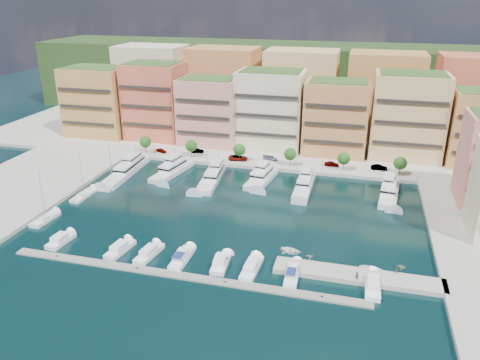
% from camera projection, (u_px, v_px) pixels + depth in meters
% --- Properties ---
extents(ground, '(400.00, 400.00, 0.00)m').
position_uv_depth(ground, '(236.00, 212.00, 115.77)').
color(ground, black).
rests_on(ground, ground).
extents(north_quay, '(220.00, 64.00, 2.00)m').
position_uv_depth(north_quay, '(280.00, 140.00, 171.35)').
color(north_quay, '#9E998E').
rests_on(north_quay, ground).
extents(west_quay, '(34.00, 76.00, 2.00)m').
position_uv_depth(west_quay, '(2.00, 198.00, 123.24)').
color(west_quay, '#9E998E').
rests_on(west_quay, ground).
extents(hillside, '(240.00, 40.00, 58.00)m').
position_uv_depth(hillside, '(299.00, 110.00, 214.37)').
color(hillside, '#173314').
rests_on(hillside, ground).
extents(south_pontoon, '(72.00, 2.20, 0.35)m').
position_uv_depth(south_pontoon, '(180.00, 276.00, 89.59)').
color(south_pontoon, gray).
rests_on(south_pontoon, ground).
extents(finger_pier, '(32.00, 5.00, 2.00)m').
position_uv_depth(finger_pier, '(358.00, 278.00, 88.97)').
color(finger_pier, '#9E998E').
rests_on(finger_pier, ground).
extents(apartment_0, '(22.00, 16.50, 24.80)m').
position_uv_depth(apartment_0, '(98.00, 101.00, 171.17)').
color(apartment_0, '#BD8A45').
rests_on(apartment_0, north_quay).
extents(apartment_1, '(20.00, 16.50, 26.80)m').
position_uv_depth(apartment_1, '(156.00, 101.00, 167.39)').
color(apartment_1, '#D57247').
rests_on(apartment_1, north_quay).
extents(apartment_2, '(20.00, 15.50, 22.80)m').
position_uv_depth(apartment_2, '(210.00, 111.00, 161.39)').
color(apartment_2, tan).
rests_on(apartment_2, north_quay).
extents(apartment_3, '(22.00, 16.50, 25.80)m').
position_uv_depth(apartment_3, '(271.00, 109.00, 157.66)').
color(apartment_3, beige).
rests_on(apartment_3, north_quay).
extents(apartment_4, '(20.00, 15.50, 23.80)m').
position_uv_depth(apartment_4, '(336.00, 118.00, 151.05)').
color(apartment_4, '#C8874B').
rests_on(apartment_4, north_quay).
extents(apartment_5, '(22.00, 16.50, 26.80)m').
position_uv_depth(apartment_5, '(408.00, 116.00, 147.09)').
color(apartment_5, tan).
rests_on(apartment_5, north_quay).
extents(backblock_0, '(26.00, 18.00, 30.00)m').
position_uv_depth(backblock_0, '(153.00, 84.00, 189.08)').
color(backblock_0, beige).
rests_on(backblock_0, north_quay).
extents(backblock_1, '(26.00, 18.00, 30.00)m').
position_uv_depth(backblock_1, '(224.00, 87.00, 182.00)').
color(backblock_1, '#C8874B').
rests_on(backblock_1, north_quay).
extents(backblock_2, '(26.00, 18.00, 30.00)m').
position_uv_depth(backblock_2, '(301.00, 91.00, 174.92)').
color(backblock_2, tan).
rests_on(backblock_2, north_quay).
extents(backblock_3, '(26.00, 18.00, 30.00)m').
position_uv_depth(backblock_3, '(384.00, 95.00, 167.83)').
color(backblock_3, '#BD8A45').
rests_on(backblock_3, north_quay).
extents(backblock_4, '(26.00, 18.00, 30.00)m').
position_uv_depth(backblock_4, '(474.00, 100.00, 160.75)').
color(backblock_4, '#D57247').
rests_on(backblock_4, north_quay).
extents(tree_0, '(3.80, 3.80, 5.65)m').
position_uv_depth(tree_0, '(145.00, 142.00, 153.46)').
color(tree_0, '#473323').
rests_on(tree_0, north_quay).
extents(tree_1, '(3.80, 3.80, 5.65)m').
position_uv_depth(tree_1, '(191.00, 146.00, 149.69)').
color(tree_1, '#473323').
rests_on(tree_1, north_quay).
extents(tree_2, '(3.80, 3.80, 5.65)m').
position_uv_depth(tree_2, '(239.00, 150.00, 145.91)').
color(tree_2, '#473323').
rests_on(tree_2, north_quay).
extents(tree_3, '(3.80, 3.80, 5.65)m').
position_uv_depth(tree_3, '(290.00, 154.00, 142.13)').
color(tree_3, '#473323').
rests_on(tree_3, north_quay).
extents(tree_4, '(3.80, 3.80, 5.65)m').
position_uv_depth(tree_4, '(344.00, 159.00, 138.35)').
color(tree_4, '#473323').
rests_on(tree_4, north_quay).
extents(tree_5, '(3.80, 3.80, 5.65)m').
position_uv_depth(tree_5, '(400.00, 163.00, 134.58)').
color(tree_5, '#473323').
rests_on(tree_5, north_quay).
extents(lamppost_0, '(0.30, 0.30, 4.20)m').
position_uv_depth(lamppost_0, '(154.00, 148.00, 150.80)').
color(lamppost_0, black).
rests_on(lamppost_0, north_quay).
extents(lamppost_1, '(0.30, 0.30, 4.20)m').
position_uv_depth(lamppost_1, '(207.00, 152.00, 146.55)').
color(lamppost_1, black).
rests_on(lamppost_1, north_quay).
extents(lamppost_2, '(0.30, 0.30, 4.20)m').
position_uv_depth(lamppost_2, '(263.00, 157.00, 142.30)').
color(lamppost_2, black).
rests_on(lamppost_2, north_quay).
extents(lamppost_3, '(0.30, 0.30, 4.20)m').
position_uv_depth(lamppost_3, '(322.00, 162.00, 138.05)').
color(lamppost_3, black).
rests_on(lamppost_3, north_quay).
extents(lamppost_4, '(0.30, 0.30, 4.20)m').
position_uv_depth(lamppost_4, '(386.00, 168.00, 133.80)').
color(lamppost_4, black).
rests_on(lamppost_4, north_quay).
extents(yacht_0, '(5.54, 25.18, 7.30)m').
position_uv_depth(yacht_0, '(127.00, 169.00, 140.14)').
color(yacht_0, silver).
rests_on(yacht_0, ground).
extents(yacht_1, '(7.74, 18.85, 7.30)m').
position_uv_depth(yacht_1, '(173.00, 170.00, 139.75)').
color(yacht_1, silver).
rests_on(yacht_1, ground).
extents(yacht_2, '(6.70, 22.40, 7.30)m').
position_uv_depth(yacht_2, '(213.00, 176.00, 135.14)').
color(yacht_2, silver).
rests_on(yacht_2, ground).
extents(yacht_3, '(7.06, 16.67, 7.30)m').
position_uv_depth(yacht_3, '(262.00, 177.00, 134.24)').
color(yacht_3, silver).
rests_on(yacht_3, ground).
extents(yacht_4, '(4.33, 20.05, 7.30)m').
position_uv_depth(yacht_4, '(305.00, 184.00, 129.69)').
color(yacht_4, silver).
rests_on(yacht_4, ground).
extents(yacht_6, '(6.17, 19.42, 7.30)m').
position_uv_depth(yacht_6, '(389.00, 191.00, 124.75)').
color(yacht_6, silver).
rests_on(yacht_6, ground).
extents(cruiser_0, '(3.35, 7.35, 2.55)m').
position_uv_depth(cruiser_0, '(61.00, 241.00, 101.27)').
color(cruiser_0, white).
rests_on(cruiser_0, ground).
extents(cruiser_2, '(3.72, 8.28, 2.55)m').
position_uv_depth(cruiser_2, '(120.00, 249.00, 97.91)').
color(cruiser_2, white).
rests_on(cruiser_2, ground).
extents(cruiser_3, '(3.67, 8.51, 2.55)m').
position_uv_depth(cruiser_3, '(149.00, 253.00, 96.34)').
color(cruiser_3, white).
rests_on(cruiser_3, ground).
extents(cruiser_4, '(2.75, 8.79, 2.66)m').
position_uv_depth(cruiser_4, '(182.00, 258.00, 94.61)').
color(cruiser_4, white).
rests_on(cruiser_4, ground).
extents(cruiser_5, '(3.40, 7.58, 2.55)m').
position_uv_depth(cruiser_5, '(220.00, 264.00, 92.71)').
color(cruiser_5, white).
rests_on(cruiser_5, ground).
extents(cruiser_6, '(3.09, 8.89, 2.55)m').
position_uv_depth(cruiser_6, '(252.00, 268.00, 91.20)').
color(cruiser_6, white).
rests_on(cruiser_6, ground).
extents(cruiser_7, '(2.69, 9.04, 2.66)m').
position_uv_depth(cruiser_7, '(292.00, 274.00, 89.27)').
color(cruiser_7, white).
rests_on(cruiser_7, ground).
extents(cruiser_9, '(2.74, 8.89, 2.55)m').
position_uv_depth(cruiser_9, '(373.00, 286.00, 85.79)').
color(cruiser_9, white).
rests_on(cruiser_9, ground).
extents(sailboat_1, '(2.92, 9.07, 13.20)m').
position_uv_depth(sailboat_1, '(84.00, 196.00, 124.12)').
color(sailboat_1, silver).
rests_on(sailboat_1, ground).
extents(sailboat_2, '(3.74, 9.54, 13.20)m').
position_uv_depth(sailboat_2, '(112.00, 185.00, 131.17)').
color(sailboat_2, silver).
rests_on(sailboat_2, ground).
extents(sailboat_0, '(3.23, 8.26, 13.20)m').
position_uv_depth(sailboat_0, '(45.00, 220.00, 111.09)').
color(sailboat_0, silver).
rests_on(sailboat_0, ground).
extents(tender_3, '(1.92, 1.76, 0.86)m').
position_uv_depth(tender_3, '(402.00, 266.00, 92.03)').
color(tender_3, '#C7B398').
rests_on(tender_3, ground).
extents(tender_0, '(4.81, 3.74, 0.91)m').
position_uv_depth(tender_0, '(291.00, 251.00, 97.61)').
color(tender_0, white).
rests_on(tender_0, ground).
extents(tender_1, '(1.86, 1.65, 0.91)m').
position_uv_depth(tender_1, '(310.00, 256.00, 95.66)').
color(tender_1, beige).
rests_on(tender_1, ground).
extents(tender_2, '(4.38, 3.17, 0.89)m').
position_uv_depth(tender_2, '(371.00, 269.00, 91.23)').
color(tender_2, white).
rests_on(tender_2, ground).
extents(car_0, '(4.22, 2.99, 1.33)m').
position_uv_depth(car_0, '(161.00, 150.00, 155.05)').
color(car_0, gray).
rests_on(car_0, north_quay).
extents(car_1, '(4.46, 2.69, 1.39)m').
position_uv_depth(car_1, '(197.00, 151.00, 154.64)').
color(car_1, gray).
rests_on(car_1, north_quay).
extents(car_2, '(6.32, 3.38, 1.69)m').
position_uv_depth(car_2, '(238.00, 158.00, 147.77)').
color(car_2, gray).
rests_on(car_2, north_quay).
extents(car_3, '(5.08, 3.35, 1.37)m').
position_uv_depth(car_3, '(270.00, 158.00, 148.22)').
color(car_3, gray).
rests_on(car_3, north_quay).
extents(car_4, '(4.55, 1.98, 1.53)m').
position_uv_depth(car_4, '(332.00, 164.00, 142.86)').
color(car_4, gray).
rests_on(car_4, north_quay).
extents(car_5, '(4.82, 1.73, 1.58)m').
position_uv_depth(car_5, '(379.00, 167.00, 139.80)').
color(car_5, gray).
rests_on(car_5, north_quay).
extents(person_0, '(0.72, 0.72, 1.68)m').
position_uv_depth(person_0, '(357.00, 275.00, 86.59)').
color(person_0, '#26294D').
rests_on(person_0, finger_pier).
extents(person_1, '(0.91, 0.82, 1.56)m').
position_uv_depth(person_1, '(397.00, 270.00, 88.45)').
color(person_1, brown).
rests_on(person_1, finger_pier).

